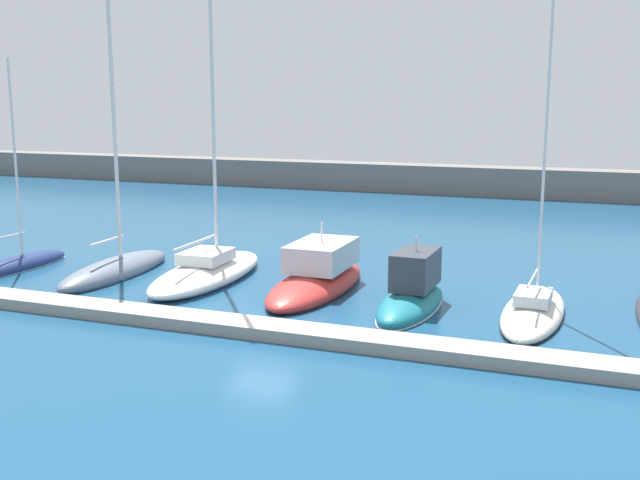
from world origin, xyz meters
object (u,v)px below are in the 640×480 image
at_px(motorboat_red_fifth, 318,277).
at_px(sailboat_ivory_seventh, 533,310).
at_px(sailboat_white_fourth, 207,269).
at_px(motorboat_teal_sixth, 412,293).
at_px(sailboat_navy_second, 20,264).
at_px(sailboat_slate_third, 116,267).
at_px(mooring_buoy_yellow, 417,251).

height_order(motorboat_red_fifth, sailboat_ivory_seventh, sailboat_ivory_seventh).
relative_size(sailboat_white_fourth, motorboat_teal_sixth, 3.06).
bearing_deg(sailboat_navy_second, motorboat_red_fifth, -83.85).
relative_size(sailboat_white_fourth, sailboat_ivory_seventh, 1.22).
height_order(sailboat_navy_second, sailboat_slate_third, sailboat_slate_third).
bearing_deg(motorboat_red_fifth, sailboat_navy_second, 95.18).
relative_size(motorboat_teal_sixth, mooring_buoy_yellow, 9.95).
relative_size(sailboat_navy_second, sailboat_slate_third, 0.73).
bearing_deg(motorboat_teal_sixth, sailboat_white_fourth, 84.79).
bearing_deg(sailboat_white_fourth, sailboat_navy_second, 94.71).
xyz_separation_m(sailboat_navy_second, sailboat_slate_third, (5.20, 0.53, 0.13)).
bearing_deg(sailboat_ivory_seventh, motorboat_teal_sixth, 95.91).
xyz_separation_m(sailboat_ivory_seventh, mooring_buoy_yellow, (-7.08, 10.58, -0.27)).
height_order(motorboat_teal_sixth, sailboat_ivory_seventh, sailboat_ivory_seventh).
bearing_deg(motorboat_teal_sixth, sailboat_navy_second, 91.22).
relative_size(sailboat_navy_second, sailboat_ivory_seventh, 0.63).
bearing_deg(motorboat_teal_sixth, motorboat_red_fifth, 73.90).
relative_size(motorboat_teal_sixth, sailboat_ivory_seventh, 0.40).
bearing_deg(sailboat_slate_third, mooring_buoy_yellow, -50.19).
xyz_separation_m(sailboat_navy_second, sailboat_ivory_seventh, (24.11, 0.41, 0.03)).
bearing_deg(sailboat_ivory_seventh, motorboat_red_fifth, 84.83).
distance_m(sailboat_white_fourth, motorboat_teal_sixth, 9.85).
relative_size(motorboat_red_fifth, mooring_buoy_yellow, 13.38).
xyz_separation_m(sailboat_slate_third, motorboat_red_fifth, (9.77, 0.91, 0.19)).
distance_m(motorboat_teal_sixth, mooring_buoy_yellow, 11.24).
bearing_deg(sailboat_ivory_seventh, mooring_buoy_yellow, 35.07).
bearing_deg(sailboat_white_fourth, sailboat_slate_third, 95.60).
relative_size(sailboat_ivory_seventh, mooring_buoy_yellow, 25.06).
xyz_separation_m(sailboat_white_fourth, mooring_buoy_yellow, (7.32, 9.87, -0.53)).
relative_size(motorboat_red_fifth, sailboat_ivory_seventh, 0.53).
distance_m(motorboat_red_fifth, sailboat_ivory_seventh, 9.21).
bearing_deg(sailboat_ivory_seventh, sailboat_white_fourth, 88.44).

